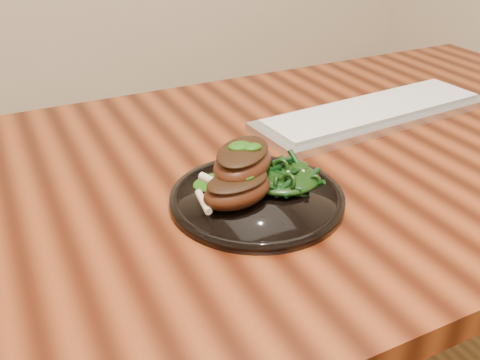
% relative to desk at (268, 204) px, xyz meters
% --- Properties ---
extents(desk, '(1.60, 0.80, 0.75)m').
position_rel_desk_xyz_m(desk, '(0.00, 0.00, 0.00)').
color(desk, '#351106').
rests_on(desk, ground).
extents(plate, '(0.24, 0.24, 0.01)m').
position_rel_desk_xyz_m(plate, '(-0.08, -0.11, 0.09)').
color(plate, black).
rests_on(plate, desk).
extents(lamb_chop_front, '(0.11, 0.09, 0.05)m').
position_rel_desk_xyz_m(lamb_chop_front, '(-0.11, -0.11, 0.12)').
color(lamb_chop_front, '#461D0D').
rests_on(lamb_chop_front, plate).
extents(lamb_chop_back, '(0.14, 0.13, 0.05)m').
position_rel_desk_xyz_m(lamb_chop_back, '(-0.09, -0.08, 0.14)').
color(lamb_chop_back, '#461D0D').
rests_on(lamb_chop_back, plate).
extents(herb_smear, '(0.09, 0.06, 0.01)m').
position_rel_desk_xyz_m(herb_smear, '(-0.11, -0.05, 0.10)').
color(herb_smear, '#103F06').
rests_on(herb_smear, plate).
extents(greens_heap, '(0.10, 0.10, 0.04)m').
position_rel_desk_xyz_m(greens_heap, '(-0.03, -0.10, 0.11)').
color(greens_heap, black).
rests_on(greens_heap, plate).
extents(keyboard, '(0.49, 0.18, 0.02)m').
position_rel_desk_xyz_m(keyboard, '(0.26, 0.07, 0.09)').
color(keyboard, silver).
rests_on(keyboard, desk).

